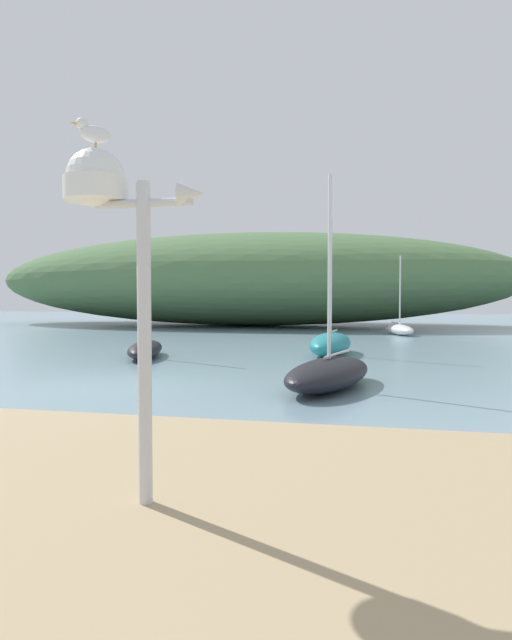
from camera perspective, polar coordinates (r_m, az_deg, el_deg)
The scene contains 8 objects.
ground_plane at distance 12.29m, azimuth -15.11°, elevation -6.97°, with size 120.00×120.00×0.00m, color #7A99A8.
distant_hill at distance 38.82m, azimuth -1.06°, elevation 4.45°, with size 39.49×15.06×6.78m, color #517547.
mast_structure at distance 4.75m, azimuth -15.93°, elevation 11.64°, with size 1.26×0.55×3.08m.
seagull_on_radar at distance 4.95m, azimuth -17.47°, elevation 19.12°, with size 0.31×0.28×0.24m.
sailboat_mid_channel at distance 17.73m, azimuth -12.08°, elevation -3.09°, with size 1.92×3.72×4.08m.
sailboat_outer_mooring at distance 18.28m, azimuth 8.20°, elevation -2.58°, with size 1.67×4.03×4.75m.
sailboat_near_shore at distance 11.55m, azimuth 8.03°, elevation -5.77°, with size 2.33×4.04×4.68m.
sailboat_by_sandbar at distance 29.25m, azimuth 15.52°, elevation -0.98°, with size 1.87×3.41×4.31m.
Camera 1 is at (5.55, -10.79, 1.98)m, focal length 29.08 mm.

